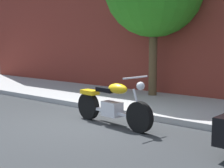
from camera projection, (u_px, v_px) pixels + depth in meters
ground_plane at (86, 124)px, 7.60m from camera, size 60.00×60.00×0.00m
sidewalk at (155, 104)px, 9.73m from camera, size 21.05×3.15×0.14m
motorcycle at (112, 105)px, 7.48m from camera, size 2.27×0.71×1.13m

